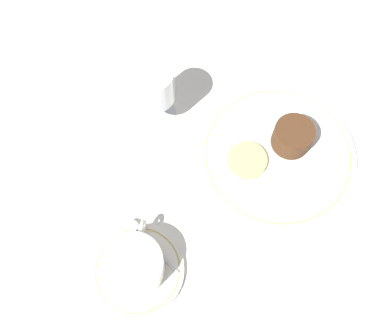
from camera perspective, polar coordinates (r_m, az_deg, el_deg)
name	(u,v)px	position (r m, az deg, el deg)	size (l,w,h in m)	color
ground_plane	(257,162)	(0.81, 8.29, 0.71)	(3.00, 3.00, 0.00)	white
dinner_plate	(277,155)	(0.81, 10.76, 1.64)	(0.28, 0.28, 0.01)	white
saucer	(138,270)	(0.75, -6.87, -12.75)	(0.15, 0.15, 0.01)	white
coffee_cup	(134,265)	(0.71, -7.39, -12.12)	(0.12, 0.09, 0.06)	white
spoon	(148,240)	(0.75, -5.64, -9.13)	(0.08, 0.10, 0.00)	silver
wine_glass	(154,87)	(0.77, -4.88, 10.18)	(0.07, 0.07, 0.13)	silver
fork	(245,256)	(0.75, 6.81, -10.99)	(0.03, 0.20, 0.01)	silver
dessert_cake	(293,137)	(0.80, 12.65, 3.91)	(0.07, 0.07, 0.05)	#4C2D19
pineapple_slice	(247,160)	(0.79, 7.01, 0.99)	(0.07, 0.07, 0.01)	#EFE075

